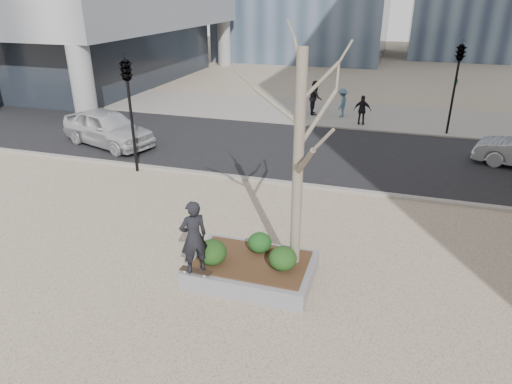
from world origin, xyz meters
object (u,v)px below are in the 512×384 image
(planter, at_px, (252,269))
(skateboarder, at_px, (194,237))
(police_car, at_px, (108,128))
(skateboard, at_px, (196,272))

(planter, relative_size, skateboarder, 1.69)
(police_car, bearing_deg, skateboard, -117.99)
(skateboard, distance_m, skateboarder, 0.93)
(planter, height_order, skateboarder, skateboarder)
(planter, bearing_deg, police_car, 139.22)
(skateboarder, height_order, police_car, skateboarder)
(planter, relative_size, police_car, 0.63)
(planter, xyz_separation_m, police_car, (-9.40, 8.10, 0.61))
(skateboarder, relative_size, police_car, 0.37)
(skateboard, xyz_separation_m, police_car, (-8.30, 8.95, 0.35))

